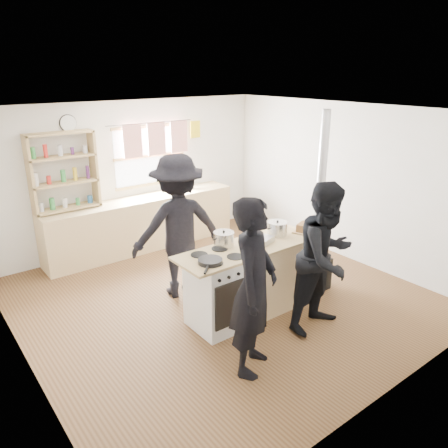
# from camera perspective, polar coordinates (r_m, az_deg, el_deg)

# --- Properties ---
(ground) EXTENTS (5.00, 5.00, 0.01)m
(ground) POSITION_cam_1_polar(r_m,az_deg,el_deg) (6.12, -0.53, -9.52)
(ground) COLOR brown
(ground) RESTS_ON ground
(back_counter) EXTENTS (3.40, 0.55, 0.90)m
(back_counter) POSITION_cam_1_polar(r_m,az_deg,el_deg) (7.67, -10.54, 0.07)
(back_counter) COLOR #D5B780
(back_counter) RESTS_ON ground
(shelving_unit) EXTENTS (1.00, 0.28, 1.20)m
(shelving_unit) POSITION_cam_1_polar(r_m,az_deg,el_deg) (7.07, -20.24, 6.47)
(shelving_unit) COLOR tan
(shelving_unit) RESTS_ON back_counter
(thermos) EXTENTS (0.10, 0.10, 0.30)m
(thermos) POSITION_cam_1_polar(r_m,az_deg,el_deg) (7.99, -4.27, 5.64)
(thermos) COLOR silver
(thermos) RESTS_ON back_counter
(cooking_island) EXTENTS (1.97, 0.64, 0.93)m
(cooking_island) POSITION_cam_1_polar(r_m,az_deg,el_deg) (5.61, 4.05, -7.03)
(cooking_island) COLOR white
(cooking_island) RESTS_ON ground
(skillet_greens) EXTENTS (0.39, 0.39, 0.05)m
(skillet_greens) POSITION_cam_1_polar(r_m,az_deg,el_deg) (4.88, -1.82, -4.83)
(skillet_greens) COLOR black
(skillet_greens) RESTS_ON cooking_island
(roast_tray) EXTENTS (0.42, 0.38, 0.07)m
(roast_tray) POSITION_cam_1_polar(r_m,az_deg,el_deg) (5.44, 4.47, -2.10)
(roast_tray) COLOR silver
(roast_tray) RESTS_ON cooking_island
(stockpot_stove) EXTENTS (0.25, 0.25, 0.20)m
(stockpot_stove) POSITION_cam_1_polar(r_m,az_deg,el_deg) (5.32, -0.03, -1.96)
(stockpot_stove) COLOR #BDBDBF
(stockpot_stove) RESTS_ON cooking_island
(stockpot_counter) EXTENTS (0.27, 0.27, 0.20)m
(stockpot_counter) POSITION_cam_1_polar(r_m,az_deg,el_deg) (5.71, 6.98, -0.56)
(stockpot_counter) COLOR silver
(stockpot_counter) RESTS_ON cooking_island
(bread_board) EXTENTS (0.33, 0.28, 0.12)m
(bread_board) POSITION_cam_1_polar(r_m,az_deg,el_deg) (5.88, 10.28, -0.54)
(bread_board) COLOR tan
(bread_board) RESTS_ON cooking_island
(flue_heater) EXTENTS (0.35, 0.35, 2.50)m
(flue_heater) POSITION_cam_1_polar(r_m,az_deg,el_deg) (6.22, 11.97, -2.72)
(flue_heater) COLOR black
(flue_heater) RESTS_ON ground
(person_near_left) EXTENTS (0.81, 0.75, 1.86)m
(person_near_left) POSITION_cam_1_polar(r_m,az_deg,el_deg) (4.38, 3.91, -8.29)
(person_near_left) COLOR black
(person_near_left) RESTS_ON ground
(person_near_right) EXTENTS (0.93, 0.75, 1.81)m
(person_near_right) POSITION_cam_1_polar(r_m,az_deg,el_deg) (5.22, 13.16, -4.29)
(person_near_right) COLOR black
(person_near_right) RESTS_ON ground
(person_far) EXTENTS (1.40, 1.01, 1.96)m
(person_far) POSITION_cam_1_polar(r_m,az_deg,el_deg) (5.87, -6.02, -0.36)
(person_far) COLOR black
(person_far) RESTS_ON ground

